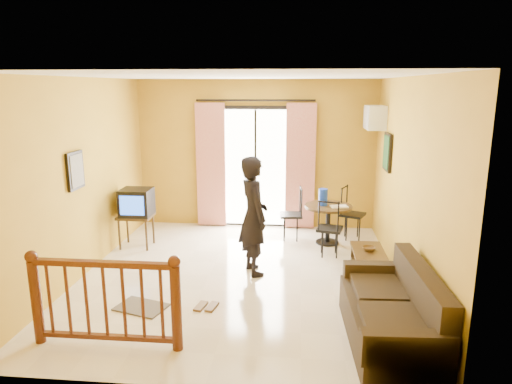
# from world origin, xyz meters

# --- Properties ---
(ground) EXTENTS (5.00, 5.00, 0.00)m
(ground) POSITION_xyz_m (0.00, 0.00, 0.00)
(ground) COLOR beige
(ground) RESTS_ON ground
(room_shell) EXTENTS (5.00, 5.00, 5.00)m
(room_shell) POSITION_xyz_m (0.00, 0.00, 1.70)
(room_shell) COLOR white
(room_shell) RESTS_ON ground
(balcony_door) EXTENTS (2.25, 0.14, 2.46)m
(balcony_door) POSITION_xyz_m (0.00, 2.43, 1.19)
(balcony_door) COLOR black
(balcony_door) RESTS_ON ground
(tv_table) EXTENTS (0.55, 0.46, 0.56)m
(tv_table) POSITION_xyz_m (-1.90, 1.10, 0.48)
(tv_table) COLOR black
(tv_table) RESTS_ON ground
(television) EXTENTS (0.50, 0.47, 0.45)m
(television) POSITION_xyz_m (-1.87, 1.09, 0.78)
(television) COLOR black
(television) RESTS_ON tv_table
(picture_left) EXTENTS (0.05, 0.42, 0.52)m
(picture_left) POSITION_xyz_m (-2.22, -0.20, 1.55)
(picture_left) COLOR black
(picture_left) RESTS_ON room_shell
(dining_table) EXTENTS (0.81, 0.81, 0.68)m
(dining_table) POSITION_xyz_m (1.34, 1.57, 0.53)
(dining_table) COLOR black
(dining_table) RESTS_ON ground
(water_jug) EXTENTS (0.15, 0.15, 0.29)m
(water_jug) POSITION_xyz_m (1.24, 1.58, 0.82)
(water_jug) COLOR #1537C7
(water_jug) RESTS_ON dining_table
(serving_tray) EXTENTS (0.31, 0.24, 0.02)m
(serving_tray) POSITION_xyz_m (1.51, 1.47, 0.69)
(serving_tray) COLOR white
(serving_tray) RESTS_ON dining_table
(dining_chairs) EXTENTS (1.57, 1.38, 0.95)m
(dining_chairs) POSITION_xyz_m (1.28, 1.51, 0.00)
(dining_chairs) COLOR black
(dining_chairs) RESTS_ON ground
(air_conditioner) EXTENTS (0.31, 0.60, 0.40)m
(air_conditioner) POSITION_xyz_m (2.09, 1.95, 2.15)
(air_conditioner) COLOR white
(air_conditioner) RESTS_ON room_shell
(botanical_print) EXTENTS (0.05, 0.50, 0.60)m
(botanical_print) POSITION_xyz_m (2.22, 1.30, 1.65)
(botanical_print) COLOR black
(botanical_print) RESTS_ON room_shell
(coffee_table) EXTENTS (0.45, 0.80, 0.36)m
(coffee_table) POSITION_xyz_m (1.85, 0.29, 0.24)
(coffee_table) COLOR black
(coffee_table) RESTS_ON ground
(bowl) EXTENTS (0.20, 0.20, 0.06)m
(bowl) POSITION_xyz_m (1.85, 0.27, 0.39)
(bowl) COLOR #543B1C
(bowl) RESTS_ON coffee_table
(sofa) EXTENTS (0.89, 1.80, 0.85)m
(sofa) POSITION_xyz_m (1.86, -1.57, 0.32)
(sofa) COLOR black
(sofa) RESTS_ON ground
(standing_person) EXTENTS (0.63, 0.74, 1.72)m
(standing_person) POSITION_xyz_m (0.19, 0.18, 0.86)
(standing_person) COLOR black
(standing_person) RESTS_ON ground
(stair_balustrade) EXTENTS (1.63, 0.13, 1.04)m
(stair_balustrade) POSITION_xyz_m (-1.15, -1.90, 0.56)
(stair_balustrade) COLOR #471E0F
(stair_balustrade) RESTS_ON ground
(doormat) EXTENTS (0.69, 0.56, 0.02)m
(doormat) POSITION_xyz_m (-1.09, -1.06, 0.01)
(doormat) COLOR #554F44
(doormat) RESTS_ON ground
(sandals) EXTENTS (0.29, 0.26, 0.03)m
(sandals) POSITION_xyz_m (-0.29, -0.97, 0.01)
(sandals) COLOR #543B1C
(sandals) RESTS_ON ground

